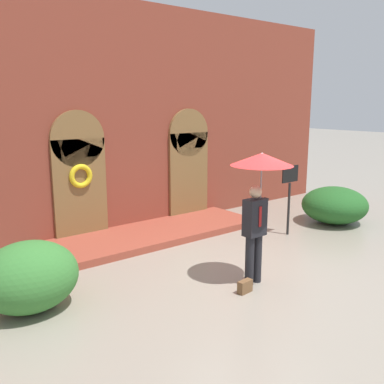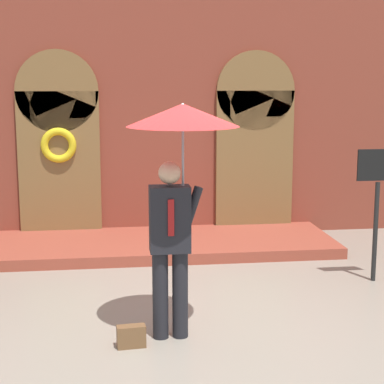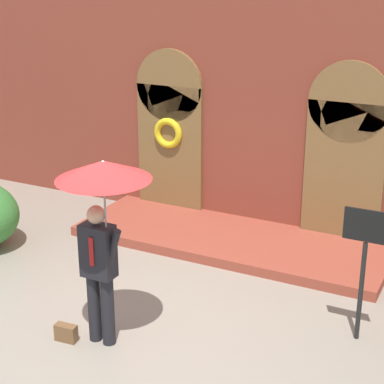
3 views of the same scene
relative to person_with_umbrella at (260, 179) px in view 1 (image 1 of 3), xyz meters
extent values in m
plane|color=gray|center=(0.13, 0.34, -1.91)|extent=(80.00, 80.00, 0.00)
cube|color=brown|center=(0.13, 4.54, 0.89)|extent=(14.00, 0.50, 5.60)
cube|color=brown|center=(-1.47, 4.25, -0.71)|extent=(1.30, 0.08, 2.40)
cylinder|color=brown|center=(-1.47, 4.25, 0.49)|extent=(1.30, 0.08, 1.30)
cube|color=brown|center=(1.73, 4.25, -0.71)|extent=(1.30, 0.08, 2.40)
cylinder|color=brown|center=(1.73, 4.25, 0.49)|extent=(1.30, 0.08, 1.30)
torus|color=yellow|center=(-1.47, 4.18, -0.36)|extent=(0.56, 0.12, 0.56)
cube|color=#98402E|center=(0.13, 3.39, -1.83)|extent=(5.20, 1.80, 0.16)
cylinder|color=black|center=(-0.20, 0.00, -1.46)|extent=(0.16, 0.16, 0.90)
cylinder|color=black|center=(0.00, 0.00, -1.46)|extent=(0.16, 0.16, 0.90)
cube|color=black|center=(-0.10, 0.00, -0.68)|extent=(0.40, 0.24, 0.66)
cube|color=#A51919|center=(-0.10, -0.13, -0.64)|extent=(0.06, 0.01, 0.36)
sphere|color=tan|center=(-0.10, 0.00, -0.22)|extent=(0.22, 0.22, 0.22)
cylinder|color=black|center=(0.12, 0.00, -0.58)|extent=(0.22, 0.09, 0.46)
cylinder|color=gray|center=(0.03, 0.00, -0.26)|extent=(0.02, 0.02, 0.98)
cone|color=red|center=(0.03, 0.00, 0.34)|extent=(1.10, 1.10, 0.22)
cone|color=white|center=(0.03, 0.00, 0.35)|extent=(0.61, 0.61, 0.20)
cube|color=brown|center=(-0.50, -0.20, -1.80)|extent=(0.29, 0.15, 0.22)
cylinder|color=black|center=(2.70, 1.50, -1.26)|extent=(0.06, 0.06, 1.30)
cube|color=black|center=(2.70, 1.50, -0.39)|extent=(0.56, 0.03, 0.40)
ellipsoid|color=#387A33|center=(-3.60, 1.45, -1.36)|extent=(1.54, 1.32, 1.11)
ellipsoid|color=#235B23|center=(4.52, 1.41, -1.42)|extent=(1.76, 1.73, 0.98)
camera|label=1|loc=(-5.46, -5.01, 1.30)|focal=40.00mm
camera|label=2|loc=(-0.68, -6.15, 0.68)|focal=60.00mm
camera|label=3|loc=(4.02, -5.64, 2.51)|focal=60.00mm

